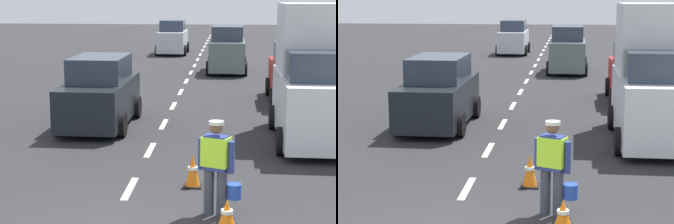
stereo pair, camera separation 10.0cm
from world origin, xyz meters
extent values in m
plane|color=#28282B|center=(0.00, 21.00, 0.00)|extent=(96.00, 96.00, 0.00)
cube|color=silver|center=(0.00, 2.70, 0.01)|extent=(0.14, 1.40, 0.01)
cube|color=silver|center=(0.00, 5.70, 0.01)|extent=(0.14, 1.40, 0.01)
cube|color=silver|center=(0.00, 8.70, 0.01)|extent=(0.14, 1.40, 0.01)
cube|color=silver|center=(0.00, 11.70, 0.01)|extent=(0.14, 1.40, 0.01)
cube|color=silver|center=(0.00, 14.70, 0.01)|extent=(0.14, 1.40, 0.01)
cube|color=silver|center=(0.00, 17.70, 0.01)|extent=(0.14, 1.40, 0.01)
cube|color=silver|center=(0.00, 20.70, 0.01)|extent=(0.14, 1.40, 0.01)
cube|color=silver|center=(0.00, 23.70, 0.01)|extent=(0.14, 1.40, 0.01)
cube|color=silver|center=(0.00, 26.70, 0.01)|extent=(0.14, 1.40, 0.01)
cube|color=silver|center=(0.00, 29.70, 0.01)|extent=(0.14, 1.40, 0.01)
cube|color=silver|center=(0.00, 32.70, 0.01)|extent=(0.14, 1.40, 0.01)
cube|color=silver|center=(0.00, 35.70, 0.01)|extent=(0.14, 1.40, 0.01)
cube|color=silver|center=(0.00, 38.70, 0.01)|extent=(0.14, 1.40, 0.01)
cube|color=silver|center=(0.00, 41.70, 0.01)|extent=(0.14, 1.40, 0.01)
cube|color=silver|center=(0.00, 44.70, 0.01)|extent=(0.14, 1.40, 0.01)
cube|color=silver|center=(0.00, 47.70, 0.01)|extent=(0.14, 1.40, 0.01)
cylinder|color=#383D4C|center=(1.60, 1.48, 0.41)|extent=(0.18, 0.18, 0.82)
cylinder|color=#383D4C|center=(1.82, 1.39, 0.41)|extent=(0.18, 0.18, 0.82)
cube|color=navy|center=(1.71, 1.44, 1.12)|extent=(0.46, 0.37, 0.60)
cube|color=#A5EA33|center=(1.71, 1.44, 1.14)|extent=(0.53, 0.43, 0.51)
cylinder|color=navy|center=(1.45, 1.54, 1.07)|extent=(0.11, 0.11, 0.55)
cylinder|color=navy|center=(1.97, 1.33, 1.07)|extent=(0.11, 0.11, 0.55)
sphere|color=brown|center=(1.71, 1.44, 1.56)|extent=(0.22, 0.22, 0.22)
cylinder|color=silver|center=(1.71, 1.44, 1.64)|extent=(0.26, 0.26, 0.06)
cylinder|color=#2347B7|center=(2.03, 1.42, 0.45)|extent=(0.26, 0.26, 0.26)
cone|color=orange|center=(1.92, 0.85, 0.27)|extent=(0.30, 0.30, 0.48)
cylinder|color=white|center=(1.92, 0.85, 0.29)|extent=(0.20, 0.20, 0.06)
cube|color=black|center=(1.22, 2.97, 0.01)|extent=(0.36, 0.36, 0.03)
cone|color=orange|center=(1.22, 2.97, 0.35)|extent=(0.30, 0.30, 0.63)
cylinder|color=white|center=(1.22, 2.97, 0.38)|extent=(0.20, 0.20, 0.06)
cube|color=silver|center=(4.13, 7.02, 0.96)|extent=(1.90, 4.60, 1.56)
cube|color=#2D3847|center=(4.13, 6.21, 2.09)|extent=(1.67, 1.61, 0.70)
cube|color=silver|center=(4.13, 7.82, 2.64)|extent=(1.80, 2.53, 1.80)
cylinder|color=black|center=(3.16, 8.44, 0.34)|extent=(0.22, 0.68, 0.68)
cylinder|color=black|center=(3.16, 5.59, 0.34)|extent=(0.22, 0.68, 0.68)
cube|color=black|center=(-1.81, 8.32, 0.75)|extent=(1.68, 4.24, 1.14)
cube|color=#2D3847|center=(-1.81, 8.43, 1.67)|extent=(1.48, 2.33, 0.70)
cylinder|color=black|center=(-0.95, 7.01, 0.34)|extent=(0.22, 0.68, 0.68)
cylinder|color=black|center=(-2.67, 7.01, 0.34)|extent=(0.22, 0.68, 0.68)
cylinder|color=black|center=(-0.95, 9.64, 0.34)|extent=(0.22, 0.68, 0.68)
cylinder|color=black|center=(-2.67, 9.64, 0.34)|extent=(0.22, 0.68, 0.68)
cube|color=silver|center=(-1.80, 30.04, 0.82)|extent=(1.68, 3.98, 1.28)
cube|color=#2D3847|center=(-1.80, 30.14, 1.81)|extent=(1.48, 2.19, 0.70)
cylinder|color=black|center=(-0.94, 28.80, 0.34)|extent=(0.22, 0.68, 0.68)
cylinder|color=black|center=(-2.67, 28.80, 0.34)|extent=(0.22, 0.68, 0.68)
cylinder|color=black|center=(-0.94, 31.27, 0.34)|extent=(0.22, 0.68, 0.68)
cylinder|color=black|center=(-2.67, 31.27, 0.34)|extent=(0.22, 0.68, 0.68)
cube|color=slate|center=(1.75, 20.94, 0.88)|extent=(1.67, 3.89, 1.39)
cube|color=#2D3847|center=(1.75, 20.84, 1.92)|extent=(1.47, 2.14, 0.70)
cylinder|color=black|center=(0.89, 22.14, 0.34)|extent=(0.22, 0.68, 0.68)
cylinder|color=black|center=(2.60, 22.14, 0.34)|extent=(0.22, 0.68, 0.68)
cylinder|color=black|center=(0.89, 19.74, 0.34)|extent=(0.22, 0.68, 0.68)
cylinder|color=black|center=(2.60, 19.74, 0.34)|extent=(0.22, 0.68, 0.68)
cube|color=red|center=(4.21, 13.00, 0.79)|extent=(1.62, 4.14, 1.23)
cube|color=#2D3847|center=(4.21, 12.90, 1.76)|extent=(1.42, 2.28, 0.70)
cylinder|color=black|center=(3.38, 14.28, 0.34)|extent=(0.22, 0.68, 0.68)
cylinder|color=black|center=(5.04, 14.28, 0.34)|extent=(0.22, 0.68, 0.68)
cylinder|color=black|center=(3.38, 11.72, 0.34)|extent=(0.22, 0.68, 0.68)
cylinder|color=black|center=(5.04, 11.72, 0.34)|extent=(0.22, 0.68, 0.68)
camera|label=1|loc=(1.93, -8.47, 3.76)|focal=64.16mm
camera|label=2|loc=(2.02, -8.45, 3.76)|focal=64.16mm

